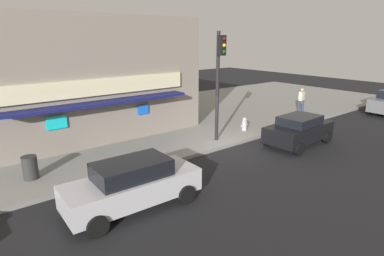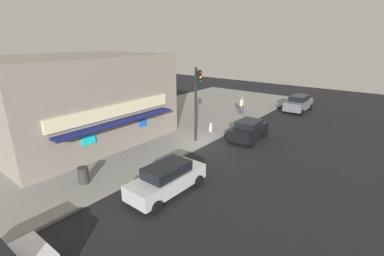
{
  "view_description": "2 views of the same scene",
  "coord_description": "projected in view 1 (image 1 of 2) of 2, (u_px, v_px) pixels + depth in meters",
  "views": [
    {
      "loc": [
        -10.78,
        -10.63,
        5.36
      ],
      "look_at": [
        -2.24,
        0.14,
        1.4
      ],
      "focal_mm": 29.51,
      "sensor_mm": 36.0,
      "label": 1
    },
    {
      "loc": [
        -15.34,
        -10.67,
        7.53
      ],
      "look_at": [
        -1.13,
        0.39,
        1.6
      ],
      "focal_mm": 25.26,
      "sensor_mm": 36.0,
      "label": 2
    }
  ],
  "objects": [
    {
      "name": "fire_hydrant",
      "position": [
        244.0,
        124.0,
        18.23
      ],
      "size": [
        0.53,
        0.29,
        0.76
      ],
      "color": "#B2B2B7",
      "rests_on": "sidewalk"
    },
    {
      "name": "parked_car_black",
      "position": [
        299.0,
        130.0,
        16.18
      ],
      "size": [
        4.04,
        2.17,
        1.53
      ],
      "color": "black",
      "rests_on": "ground_plane"
    },
    {
      "name": "trash_can",
      "position": [
        30.0,
        168.0,
        11.93
      ],
      "size": [
        0.55,
        0.55,
        0.9
      ],
      "primitive_type": "cylinder",
      "color": "#2D2D2D",
      "rests_on": "sidewalk"
    },
    {
      "name": "ground_plane",
      "position": [
        228.0,
        148.0,
        15.92
      ],
      "size": [
        63.26,
        63.26,
        0.0
      ],
      "primitive_type": "plane",
      "color": "black"
    },
    {
      "name": "parked_car_silver",
      "position": [
        133.0,
        184.0,
        10.12
      ],
      "size": [
        4.4,
        1.96,
        1.62
      ],
      "color": "#B7B7BC",
      "rests_on": "ground_plane"
    },
    {
      "name": "pedestrian",
      "position": [
        301.0,
        99.0,
        22.5
      ],
      "size": [
        0.63,
        0.49,
        1.74
      ],
      "color": "navy",
      "rests_on": "sidewalk"
    },
    {
      "name": "corner_building",
      "position": [
        68.0,
        74.0,
        18.35
      ],
      "size": [
        12.19,
        10.07,
        6.27
      ],
      "color": "gray",
      "rests_on": "sidewalk"
    },
    {
      "name": "sidewalk",
      "position": [
        157.0,
        120.0,
        20.95
      ],
      "size": [
        42.18,
        13.41,
        0.17
      ],
      "primitive_type": "cube",
      "color": "gray",
      "rests_on": "ground_plane"
    },
    {
      "name": "traffic_light",
      "position": [
        219.0,
        73.0,
        15.59
      ],
      "size": [
        0.32,
        0.58,
        5.5
      ],
      "color": "black",
      "rests_on": "sidewalk"
    }
  ]
}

